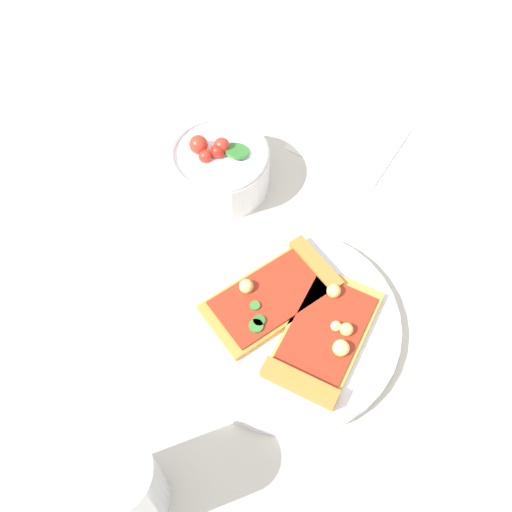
{
  "coord_description": "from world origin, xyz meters",
  "views": [
    {
      "loc": [
        -0.23,
        -0.26,
        0.67
      ],
      "look_at": [
        0.02,
        0.05,
        0.03
      ],
      "focal_mm": 43.05,
      "sensor_mm": 36.0,
      "label": 1
    }
  ],
  "objects": [
    {
      "name": "salad_bowl",
      "position": [
        0.07,
        0.19,
        0.03
      ],
      "size": [
        0.13,
        0.13,
        0.08
      ],
      "color": "white",
      "rests_on": "ground_plane"
    },
    {
      "name": "paper_napkin",
      "position": [
        0.26,
        0.14,
        0.0
      ],
      "size": [
        0.17,
        0.18,
        0.0
      ],
      "primitive_type": "cube",
      "rotation": [
        0.0,
        0.0,
        0.34
      ],
      "color": "silver",
      "rests_on": "ground_plane"
    },
    {
      "name": "pizza_slice_far",
      "position": [
        0.01,
        -0.08,
        0.02
      ],
      "size": [
        0.18,
        0.15,
        0.03
      ],
      "color": "gold",
      "rests_on": "plate"
    },
    {
      "name": "pizza_slice_near",
      "position": [
        0.01,
        0.0,
        0.02
      ],
      "size": [
        0.16,
        0.09,
        0.02
      ],
      "color": "gold",
      "rests_on": "plate"
    },
    {
      "name": "plate",
      "position": [
        0.0,
        -0.04,
        0.01
      ],
      "size": [
        0.26,
        0.26,
        0.01
      ],
      "primitive_type": "cylinder",
      "color": "white",
      "rests_on": "ground_plane"
    },
    {
      "name": "ground_plane",
      "position": [
        0.0,
        0.0,
        0.0
      ],
      "size": [
        2.4,
        2.4,
        0.0
      ],
      "primitive_type": "plane",
      "color": "beige",
      "rests_on": "ground"
    },
    {
      "name": "soda_glass",
      "position": [
        -0.25,
        -0.09,
        0.06
      ],
      "size": [
        0.08,
        0.08,
        0.13
      ],
      "color": "silver",
      "rests_on": "ground_plane"
    }
  ]
}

